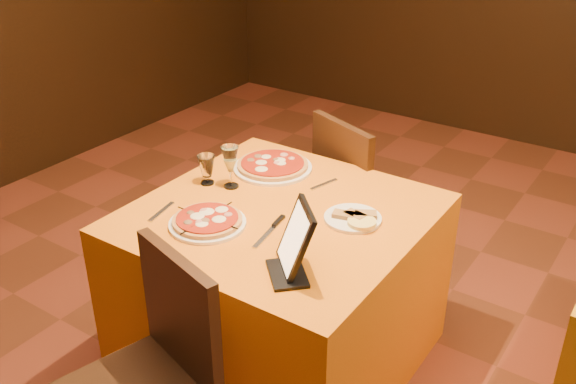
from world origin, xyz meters
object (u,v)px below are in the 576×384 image
Objects in this scene: tablet at (296,238)px; wine_glass at (230,167)px; main_table at (281,288)px; pizza_far at (273,166)px; pizza_near at (207,222)px; water_glass at (207,170)px; chair_main_far at (369,199)px.

wine_glass is at bearing -167.52° from tablet.
main_table is 3.07× the size of pizza_far.
pizza_far is 0.26m from wine_glass.
tablet reaches higher than pizza_far.
pizza_near is 1.22× the size of tablet.
water_glass is at bearing 176.30° from main_table.
chair_main_far reaches higher than main_table.
tablet is at bearing -32.31° from wine_glass.
tablet is (0.57, -0.36, 0.03)m from wine_glass.
wine_glass is (-0.30, 0.06, 0.47)m from main_table.
pizza_far reaches higher than main_table.
main_table is at bearing 176.82° from tablet.
pizza_far is 2.75× the size of water_glass.
tablet is at bearing 126.00° from chair_main_far.
water_glass is at bearing 130.56° from pizza_near.
water_glass is at bearing -161.04° from tablet.
main_table is 0.55m from pizza_far.
pizza_near is 0.83× the size of pizza_far.
chair_main_far is at bearing 62.83° from pizza_far.
tablet is (0.67, -0.33, 0.06)m from water_glass.
tablet reaches higher than water_glass.
wine_glass is at bearing -100.70° from pizza_far.
wine_glass is 0.12m from water_glass.
chair_main_far is at bearing 80.73° from pizza_near.
water_glass is at bearing 84.23° from chair_main_far.
wine_glass reaches higher than pizza_near.
wine_glass is 1.46× the size of water_glass.
pizza_far is 0.80m from tablet.
chair_main_far reaches higher than pizza_near.
tablet reaches higher than pizza_near.
chair_main_far is 4.79× the size of wine_glass.
wine_glass is (-0.05, -0.24, 0.08)m from pizza_far.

